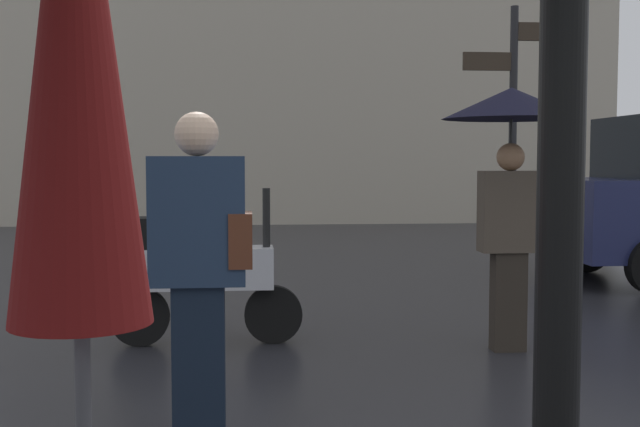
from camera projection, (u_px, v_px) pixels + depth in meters
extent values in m
cylinder|color=black|center=(559.00, 269.00, 1.44)|extent=(0.08, 0.08, 2.53)
cone|color=maroon|center=(76.00, 32.00, 1.73)|extent=(0.32, 0.32, 1.28)
cube|color=#2A241E|center=(508.00, 301.00, 6.06)|extent=(0.25, 0.16, 0.76)
cube|color=#473D33|center=(510.00, 212.00, 6.01)|extent=(0.45, 0.20, 0.61)
sphere|color=#936B4C|center=(511.00, 157.00, 5.98)|extent=(0.21, 0.21, 0.21)
cylinder|color=black|center=(511.00, 139.00, 5.97)|extent=(0.02, 0.02, 0.30)
cone|color=black|center=(511.00, 103.00, 5.95)|extent=(1.04, 1.04, 0.23)
cube|color=black|center=(199.00, 363.00, 4.11)|extent=(0.27, 0.17, 0.82)
cube|color=#1E2D47|center=(197.00, 221.00, 4.06)|extent=(0.49, 0.22, 0.66)
sphere|color=beige|center=(197.00, 134.00, 4.03)|extent=(0.23, 0.23, 0.23)
cube|color=#512819|center=(241.00, 240.00, 4.09)|extent=(0.12, 0.24, 0.28)
cylinder|color=black|center=(273.00, 314.00, 6.31)|extent=(0.46, 0.09, 0.46)
cylinder|color=black|center=(140.00, 317.00, 6.21)|extent=(0.46, 0.09, 0.46)
cube|color=silver|center=(207.00, 268.00, 6.24)|extent=(1.04, 0.32, 0.32)
cube|color=black|center=(145.00, 233.00, 6.17)|extent=(0.28, 0.28, 0.24)
cylinder|color=black|center=(266.00, 223.00, 6.26)|extent=(0.06, 0.06, 0.55)
cylinder|color=black|center=(585.00, 247.00, 10.32)|extent=(0.64, 0.18, 0.64)
cylinder|color=black|center=(512.00, 156.00, 8.02)|extent=(0.08, 0.08, 2.99)
cube|color=#33281E|center=(541.00, 32.00, 7.96)|extent=(0.56, 0.04, 0.18)
cube|color=#33281E|center=(489.00, 61.00, 7.93)|extent=(0.52, 0.04, 0.18)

